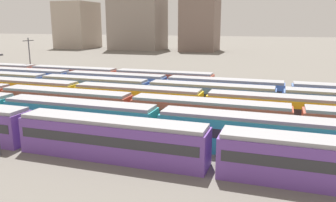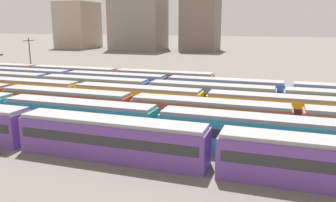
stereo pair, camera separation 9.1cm
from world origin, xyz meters
name	(u,v)px [view 2 (the right image)]	position (x,y,z in m)	size (l,w,h in m)	color
train_track_0	(213,150)	(42.44, 0.00, 1.90)	(112.50, 3.06, 3.75)	#6B429E
train_track_1	(79,117)	(26.22, 5.20, 1.90)	(93.60, 3.06, 3.75)	teal
train_track_2	(297,123)	(49.26, 10.40, 1.90)	(112.50, 3.06, 3.75)	#BC4C38
train_track_3	(78,95)	(19.32, 15.60, 1.90)	(74.70, 3.06, 3.75)	yellow
train_track_4	(149,92)	(28.47, 20.80, 1.90)	(74.70, 3.06, 3.75)	#4C70BC
train_track_5	(167,87)	(29.59, 26.00, 1.90)	(74.70, 3.06, 3.75)	#4C70BC
train_track_6	(74,76)	(8.34, 31.20, 1.90)	(55.80, 3.06, 3.75)	#BC4C38
catenary_pole_1	(30,57)	(-4.34, 34.08, 5.12)	(0.24, 3.20, 9.16)	#4C4C51
distant_building_0	(78,25)	(-51.78, 126.32, 11.29)	(16.43, 19.46, 22.58)	#A89989
distant_building_1	(138,9)	(-18.61, 126.32, 18.90)	(23.88, 18.59, 37.80)	gray
distant_building_2	(200,25)	(11.50, 126.32, 11.43)	(15.69, 16.35, 22.86)	#7A665B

